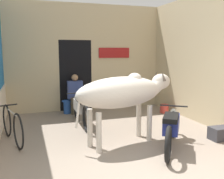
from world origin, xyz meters
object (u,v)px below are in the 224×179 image
object	(u,v)px
cow	(124,93)
bicycle	(12,125)
bucket	(164,109)
plastic_stool	(67,106)
motorcycle_far	(81,108)
crate	(220,133)
motorcycle_near	(171,127)
shopkeeper_seated	(75,93)

from	to	relation	value
cow	bicycle	world-z (taller)	cow
bicycle	bucket	world-z (taller)	bicycle
bucket	cow	bearing A→B (deg)	-135.37
cow	plastic_stool	world-z (taller)	cow
motorcycle_far	bucket	world-z (taller)	motorcycle_far
motorcycle_far	cow	bearing A→B (deg)	-70.99
cow	bicycle	bearing A→B (deg)	160.55
crate	bucket	bearing A→B (deg)	87.75
motorcycle_near	motorcycle_far	size ratio (longest dim) A/B	0.86
crate	bucket	world-z (taller)	crate
motorcycle_far	bucket	size ratio (longest dim) A/B	7.71
cow	plastic_stool	bearing A→B (deg)	103.81
cow	crate	size ratio (longest dim) A/B	5.35
cow	shopkeeper_seated	xyz separation A→B (m)	(-0.48, 2.94, -0.45)
motorcycle_far	crate	size ratio (longest dim) A/B	4.55
cow	crate	world-z (taller)	cow
bicycle	motorcycle_far	bearing A→B (deg)	27.77
cow	shopkeeper_seated	size ratio (longest dim) A/B	1.96
motorcycle_far	plastic_stool	size ratio (longest dim) A/B	4.94
cow	motorcycle_near	world-z (taller)	cow
shopkeeper_seated	bucket	size ratio (longest dim) A/B	4.63
crate	plastic_stool	bearing A→B (deg)	128.86
crate	motorcycle_near	bearing A→B (deg)	-175.45
shopkeeper_seated	crate	distance (m)	4.27
bicycle	bucket	size ratio (longest dim) A/B	6.38
cow	bucket	bearing A→B (deg)	44.63
shopkeeper_seated	bucket	distance (m)	2.80
plastic_stool	cow	bearing A→B (deg)	-76.19
cow	plastic_stool	xyz separation A→B (m)	(-0.73, 2.98, -0.85)
motorcycle_near	motorcycle_far	bearing A→B (deg)	121.10
motorcycle_near	bicycle	distance (m)	3.28
motorcycle_far	crate	bearing A→B (deg)	-39.02
motorcycle_far	bicycle	bearing A→B (deg)	-152.23
motorcycle_near	plastic_stool	bearing A→B (deg)	112.96
bicycle	motorcycle_near	bearing A→B (deg)	-24.44
bicycle	plastic_stool	size ratio (longest dim) A/B	4.09
plastic_stool	bucket	size ratio (longest dim) A/B	1.56
bucket	crate	bearing A→B (deg)	-92.25
plastic_stool	crate	xyz separation A→B (m)	(2.78, -3.46, -0.08)
shopkeeper_seated	crate	xyz separation A→B (m)	(2.53, -3.41, -0.48)
cow	shopkeeper_seated	bearing A→B (deg)	99.26
cow	motorcycle_far	world-z (taller)	cow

